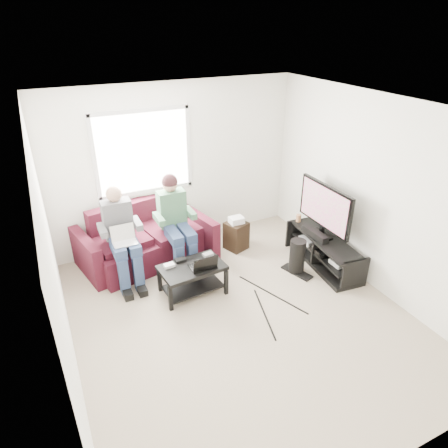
# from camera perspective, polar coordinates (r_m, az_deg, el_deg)

# --- Properties ---
(floor) EXTENTS (4.50, 4.50, 0.00)m
(floor) POSITION_cam_1_polar(r_m,az_deg,el_deg) (5.26, 2.33, -12.94)
(floor) COLOR #B5A58D
(floor) RESTS_ON ground
(ceiling) EXTENTS (4.50, 4.50, 0.00)m
(ceiling) POSITION_cam_1_polar(r_m,az_deg,el_deg) (4.08, 3.04, 16.02)
(ceiling) COLOR white
(ceiling) RESTS_ON wall_back
(wall_back) EXTENTS (4.50, 0.00, 4.50)m
(wall_back) POSITION_cam_1_polar(r_m,az_deg,el_deg) (6.43, -6.91, 8.16)
(wall_back) COLOR white
(wall_back) RESTS_ON floor
(wall_front) EXTENTS (4.50, 0.00, 4.50)m
(wall_front) POSITION_cam_1_polar(r_m,az_deg,el_deg) (3.12, 23.48, -18.00)
(wall_front) COLOR white
(wall_front) RESTS_ON floor
(wall_left) EXTENTS (0.00, 4.50, 4.50)m
(wall_left) POSITION_cam_1_polar(r_m,az_deg,el_deg) (4.10, -23.02, -5.97)
(wall_left) COLOR white
(wall_left) RESTS_ON floor
(wall_right) EXTENTS (0.00, 4.50, 4.50)m
(wall_right) POSITION_cam_1_polar(r_m,az_deg,el_deg) (5.67, 20.83, 3.79)
(wall_right) COLOR white
(wall_right) RESTS_ON floor
(window) EXTENTS (1.48, 0.04, 1.28)m
(window) POSITION_cam_1_polar(r_m,az_deg,el_deg) (6.19, -11.44, 9.97)
(window) COLOR white
(window) RESTS_ON wall_back
(sofa) EXTENTS (2.10, 1.22, 0.90)m
(sofa) POSITION_cam_1_polar(r_m,az_deg,el_deg) (6.27, -11.17, -2.47)
(sofa) COLOR #40101E
(sofa) RESTS_ON floor
(person_left) EXTENTS (0.40, 0.71, 1.37)m
(person_left) POSITION_cam_1_polar(r_m,az_deg,el_deg) (5.70, -14.47, -1.15)
(person_left) COLOR navy
(person_left) RESTS_ON sofa
(person_right) EXTENTS (0.40, 0.71, 1.42)m
(person_right) POSITION_cam_1_polar(r_m,az_deg,el_deg) (5.86, -6.97, 1.06)
(person_right) COLOR navy
(person_right) RESTS_ON sofa
(laptop_silver) EXTENTS (0.36, 0.29, 0.24)m
(laptop_silver) POSITION_cam_1_polar(r_m,az_deg,el_deg) (5.55, -14.03, -2.10)
(laptop_silver) COLOR silver
(laptop_silver) RESTS_ON person_left
(coffee_table) EXTENTS (0.90, 0.59, 0.43)m
(coffee_table) POSITION_cam_1_polar(r_m,az_deg,el_deg) (5.47, -4.55, -7.01)
(coffee_table) COLOR black
(coffee_table) RESTS_ON floor
(laptop_black) EXTENTS (0.35, 0.25, 0.24)m
(laptop_black) POSITION_cam_1_polar(r_m,az_deg,el_deg) (5.32, -3.12, -5.08)
(laptop_black) COLOR black
(laptop_black) RESTS_ON coffee_table
(controller_a) EXTENTS (0.15, 0.10, 0.04)m
(controller_a) POSITION_cam_1_polar(r_m,az_deg,el_deg) (5.42, -7.84, -5.88)
(controller_a) COLOR silver
(controller_a) RESTS_ON coffee_table
(controller_b) EXTENTS (0.14, 0.09, 0.04)m
(controller_b) POSITION_cam_1_polar(r_m,az_deg,el_deg) (5.52, -6.26, -5.15)
(controller_b) COLOR black
(controller_b) RESTS_ON coffee_table
(controller_c) EXTENTS (0.15, 0.11, 0.04)m
(controller_c) POSITION_cam_1_polar(r_m,az_deg,el_deg) (5.61, -2.31, -4.37)
(controller_c) COLOR gray
(controller_c) RESTS_ON coffee_table
(tv_stand) EXTENTS (0.56, 1.44, 0.47)m
(tv_stand) POSITION_cam_1_polar(r_m,az_deg,el_deg) (6.29, 14.03, -4.00)
(tv_stand) COLOR black
(tv_stand) RESTS_ON floor
(tv) EXTENTS (0.12, 1.10, 0.81)m
(tv) POSITION_cam_1_polar(r_m,az_deg,el_deg) (6.02, 14.19, 2.27)
(tv) COLOR black
(tv) RESTS_ON tv_stand
(soundbar) EXTENTS (0.12, 0.50, 0.10)m
(soundbar) POSITION_cam_1_polar(r_m,az_deg,el_deg) (6.13, 12.90, -1.39)
(soundbar) COLOR black
(soundbar) RESTS_ON tv_stand
(drink_cup) EXTENTS (0.08, 0.08, 0.12)m
(drink_cup) POSITION_cam_1_polar(r_m,az_deg,el_deg) (6.54, 10.61, 0.84)
(drink_cup) COLOR #B3794D
(drink_cup) RESTS_ON tv_stand
(console_white) EXTENTS (0.30, 0.22, 0.06)m
(console_white) POSITION_cam_1_polar(r_m,az_deg,el_deg) (6.00, 16.46, -5.20)
(console_white) COLOR silver
(console_white) RESTS_ON tv_stand
(console_grey) EXTENTS (0.34, 0.26, 0.08)m
(console_grey) POSITION_cam_1_polar(r_m,az_deg,el_deg) (6.45, 12.47, -2.17)
(console_grey) COLOR gray
(console_grey) RESTS_ON tv_stand
(console_black) EXTENTS (0.38, 0.30, 0.07)m
(console_black) POSITION_cam_1_polar(r_m,az_deg,el_deg) (6.22, 14.39, -3.63)
(console_black) COLOR black
(console_black) RESTS_ON tv_stand
(subwoofer) EXTENTS (0.23, 0.23, 0.53)m
(subwoofer) POSITION_cam_1_polar(r_m,az_deg,el_deg) (6.01, 10.41, -4.56)
(subwoofer) COLOR black
(subwoofer) RESTS_ON floor
(keyboard_floor) EXTENTS (0.30, 0.52, 0.03)m
(keyboard_floor) POSITION_cam_1_polar(r_m,az_deg,el_deg) (6.11, 10.35, -6.77)
(keyboard_floor) COLOR black
(keyboard_floor) RESTS_ON floor
(end_table) EXTENTS (0.32, 0.32, 0.57)m
(end_table) POSITION_cam_1_polar(r_m,az_deg,el_deg) (6.50, 1.75, -1.49)
(end_table) COLOR black
(end_table) RESTS_ON floor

